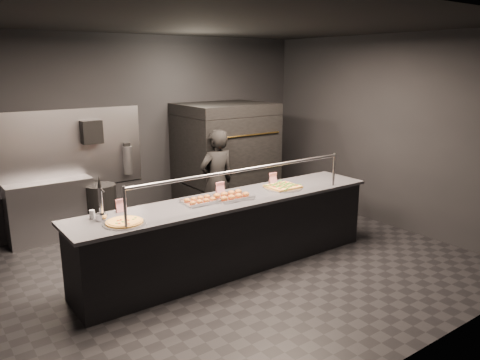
# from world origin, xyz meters

# --- Properties ---
(room) EXTENTS (6.04, 6.00, 3.00)m
(room) POSITION_xyz_m (-0.02, 0.05, 1.50)
(room) COLOR black
(room) RESTS_ON ground
(service_counter) EXTENTS (4.10, 0.78, 1.37)m
(service_counter) POSITION_xyz_m (0.00, -0.00, 0.46)
(service_counter) COLOR black
(service_counter) RESTS_ON ground
(pizza_oven) EXTENTS (1.50, 1.23, 1.91)m
(pizza_oven) POSITION_xyz_m (1.20, 1.90, 0.97)
(pizza_oven) COLOR black
(pizza_oven) RESTS_ON ground
(prep_shelf) EXTENTS (1.20, 0.35, 0.90)m
(prep_shelf) POSITION_xyz_m (-1.60, 2.32, 0.45)
(prep_shelf) COLOR #99999E
(prep_shelf) RESTS_ON ground
(towel_dispenser) EXTENTS (0.30, 0.20, 0.35)m
(towel_dispenser) POSITION_xyz_m (-0.90, 2.39, 1.55)
(towel_dispenser) COLOR black
(towel_dispenser) RESTS_ON room
(fire_extinguisher) EXTENTS (0.14, 0.14, 0.51)m
(fire_extinguisher) POSITION_xyz_m (-0.35, 2.40, 1.06)
(fire_extinguisher) COLOR #B2B2B7
(fire_extinguisher) RESTS_ON room
(beer_tap) EXTENTS (0.13, 0.18, 0.49)m
(beer_tap) POSITION_xyz_m (-1.60, 0.12, 1.06)
(beer_tap) COLOR silver
(beer_tap) RESTS_ON service_counter
(round_pizza) EXTENTS (0.45, 0.45, 0.03)m
(round_pizza) POSITION_xyz_m (-1.45, -0.13, 0.94)
(round_pizza) COLOR silver
(round_pizza) RESTS_ON service_counter
(slider_tray_a) EXTENTS (0.43, 0.33, 0.07)m
(slider_tray_a) POSITION_xyz_m (-0.41, 0.06, 0.94)
(slider_tray_a) COLOR silver
(slider_tray_a) RESTS_ON service_counter
(slider_tray_b) EXTENTS (0.54, 0.44, 0.08)m
(slider_tray_b) POSITION_xyz_m (-0.00, -0.01, 0.95)
(slider_tray_b) COLOR silver
(slider_tray_b) RESTS_ON service_counter
(square_pizza) EXTENTS (0.51, 0.51, 0.05)m
(square_pizza) POSITION_xyz_m (0.85, 0.00, 0.94)
(square_pizza) COLOR silver
(square_pizza) RESTS_ON service_counter
(condiment_jar) EXTENTS (0.15, 0.06, 0.10)m
(condiment_jar) POSITION_xyz_m (-1.64, 0.22, 0.97)
(condiment_jar) COLOR silver
(condiment_jar) RESTS_ON service_counter
(tent_cards) EXTENTS (2.35, 0.04, 0.15)m
(tent_cards) POSITION_xyz_m (-0.13, 0.28, 1.00)
(tent_cards) COLOR white
(tent_cards) RESTS_ON service_counter
(trash_bin) EXTENTS (0.46, 0.46, 0.77)m
(trash_bin) POSITION_xyz_m (-0.90, 2.18, 0.39)
(trash_bin) COLOR black
(trash_bin) RESTS_ON ground
(worker) EXTENTS (0.59, 0.40, 1.60)m
(worker) POSITION_xyz_m (0.59, 1.24, 0.80)
(worker) COLOR black
(worker) RESTS_ON ground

